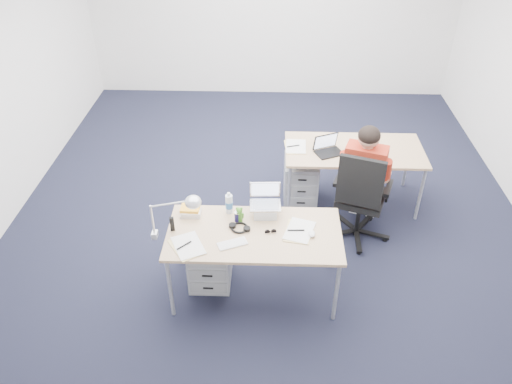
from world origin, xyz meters
TOP-DOWN VIEW (x-y plane):
  - floor at (0.00, 0.00)m, footprint 7.00×7.00m
  - room at (0.00, 0.00)m, footprint 6.02×7.02m
  - desk_near at (-0.11, -1.26)m, footprint 1.60×0.80m
  - desk_far at (0.99, 0.28)m, footprint 1.60×0.80m
  - office_chair at (1.00, -0.40)m, footprint 0.92×0.92m
  - seated_person at (1.05, -0.22)m, footprint 0.58×0.80m
  - drawer_pedestal_near at (-0.56, -1.12)m, footprint 0.40×0.50m
  - drawer_pedestal_far at (0.39, 0.30)m, footprint 0.40×0.50m
  - silver_laptop at (-0.02, -0.99)m, footprint 0.30×0.24m
  - wireless_keyboard at (-0.30, -1.43)m, footprint 0.28×0.20m
  - computer_mouse at (0.41, -1.28)m, footprint 0.06×0.10m
  - headphones at (-0.25, -1.21)m, footprint 0.25×0.22m
  - can_koozie at (-0.27, -1.10)m, footprint 0.07×0.07m
  - water_bottle at (-0.37, -0.97)m, footprint 0.09×0.09m
  - bear_figurine at (-0.26, -1.10)m, footprint 0.10×0.09m
  - book_stack at (-0.73, -1.01)m, footprint 0.22×0.18m
  - cordless_phone at (-0.86, -1.26)m, footprint 0.05×0.03m
  - papers_left at (-0.70, -1.48)m, footprint 0.36×0.40m
  - papers_right at (0.29, -1.24)m, footprint 0.31×0.38m
  - sunglasses at (0.03, -1.26)m, footprint 0.12×0.07m
  - desk_lamp at (-0.86, -1.36)m, footprint 0.45×0.29m
  - dark_laptop at (0.69, 0.17)m, footprint 0.39×0.39m
  - far_cup at (1.13, 0.24)m, footprint 0.09×0.09m
  - far_papers at (0.30, 0.30)m, footprint 0.23×0.33m

SIDE VIEW (x-z plane):
  - floor at x=0.00m, z-range 0.00..0.00m
  - drawer_pedestal_near at x=-0.56m, z-range 0.00..0.55m
  - drawer_pedestal_far at x=0.39m, z-range 0.00..0.55m
  - office_chair at x=1.00m, z-range -0.25..0.89m
  - seated_person at x=1.05m, z-range 0.00..1.35m
  - desk_near at x=-0.11m, z-range 0.32..1.05m
  - desk_far at x=0.99m, z-range 0.32..1.05m
  - far_papers at x=0.30m, z-range 0.73..0.74m
  - papers_left at x=-0.70m, z-range 0.73..0.74m
  - papers_right at x=0.29m, z-range 0.73..0.74m
  - wireless_keyboard at x=-0.30m, z-range 0.73..0.74m
  - sunglasses at x=0.03m, z-range 0.73..0.76m
  - headphones at x=-0.25m, z-range 0.73..0.76m
  - computer_mouse at x=0.41m, z-range 0.73..0.77m
  - book_stack at x=-0.73m, z-range 0.73..0.82m
  - can_koozie at x=-0.27m, z-range 0.73..0.83m
  - far_cup at x=1.13m, z-range 0.73..0.84m
  - cordless_phone at x=-0.86m, z-range 0.73..0.88m
  - bear_figurine at x=-0.26m, z-range 0.73..0.89m
  - dark_laptop at x=0.69m, z-range 0.73..0.95m
  - water_bottle at x=-0.37m, z-range 0.73..0.96m
  - silver_laptop at x=-0.02m, z-range 0.73..1.04m
  - desk_lamp at x=-0.86m, z-range 0.73..1.21m
  - room at x=0.00m, z-range 0.31..3.12m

